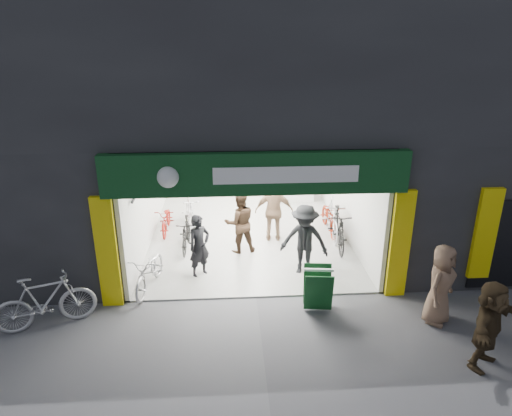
{
  "coord_description": "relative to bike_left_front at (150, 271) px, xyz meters",
  "views": [
    {
      "loc": [
        -0.61,
        -9.14,
        5.74
      ],
      "look_at": [
        0.09,
        1.5,
        1.67
      ],
      "focal_mm": 32.0,
      "sensor_mm": 36.0,
      "label": 1
    }
  ],
  "objects": [
    {
      "name": "pedestrian_near",
      "position": [
        6.26,
        -1.74,
        0.41
      ],
      "size": [
        1.01,
        1.01,
        1.77
      ],
      "primitive_type": "imported",
      "rotation": [
        0.0,
        0.0,
        0.78
      ],
      "color": "#7E5F49",
      "rests_on": "ground"
    },
    {
      "name": "customer_a",
      "position": [
        1.16,
        0.55,
        0.35
      ],
      "size": [
        0.71,
        0.68,
        1.64
      ],
      "primitive_type": "imported",
      "rotation": [
        0.0,
        0.0,
        0.65
      ],
      "color": "black",
      "rests_on": "ground"
    },
    {
      "name": "pedestrian_far",
      "position": [
        6.51,
        -3.15,
        0.39
      ],
      "size": [
        1.53,
        1.45,
        1.73
      ],
      "primitive_type": "imported",
      "rotation": [
        0.0,
        0.0,
        0.73
      ],
      "color": "#342717",
      "rests_on": "ground"
    },
    {
      "name": "bike_left_back",
      "position": [
        0.7,
        3.66,
        0.06
      ],
      "size": [
        0.85,
        1.84,
        1.07
      ],
      "primitive_type": "imported",
      "rotation": [
        0.0,
        0.0,
        0.21
      ],
      "color": "silver",
      "rests_on": "ground"
    },
    {
      "name": "sandwich_board",
      "position": [
        3.83,
        -1.1,
        0.05
      ],
      "size": [
        0.68,
        0.7,
        0.95
      ],
      "rotation": [
        0.0,
        0.0,
        -0.11
      ],
      "color": "#0F3F1A",
      "rests_on": "ground"
    },
    {
      "name": "parked_bike",
      "position": [
        -1.91,
        -1.41,
        0.13
      ],
      "size": [
        2.08,
        1.22,
        1.21
      ],
      "primitive_type": "imported",
      "rotation": [
        0.0,
        0.0,
        1.92
      ],
      "color": "#B1B1B6",
      "rests_on": "ground"
    },
    {
      "name": "building",
      "position": [
        3.41,
        4.39,
        3.84
      ],
      "size": [
        17.0,
        10.27,
        8.0
      ],
      "color": "#232326",
      "rests_on": "ground"
    },
    {
      "name": "customer_b",
      "position": [
        2.21,
        1.83,
        0.42
      ],
      "size": [
        0.98,
        0.82,
        1.78
      ],
      "primitive_type": "imported",
      "rotation": [
        0.0,
        0.0,
        3.33
      ],
      "color": "#372519",
      "rests_on": "ground"
    },
    {
      "name": "customer_d",
      "position": [
        3.23,
        2.5,
        0.48
      ],
      "size": [
        1.15,
        0.57,
        1.9
      ],
      "primitive_type": "imported",
      "rotation": [
        0.0,
        0.0,
        3.04
      ],
      "color": "#8E6D52",
      "rests_on": "ground"
    },
    {
      "name": "bike_left_midback",
      "position": [
        0.0,
        3.35,
        -0.05
      ],
      "size": [
        0.56,
        1.59,
        0.83
      ],
      "primitive_type": "imported",
      "rotation": [
        0.0,
        0.0,
        -0.0
      ],
      "color": "maroon",
      "rests_on": "ground"
    },
    {
      "name": "customer_c",
      "position": [
        3.78,
        0.49,
        0.46
      ],
      "size": [
        1.37,
        1.06,
        1.86
      ],
      "primitive_type": "imported",
      "rotation": [
        0.0,
        0.0,
        -0.35
      ],
      "color": "black",
      "rests_on": "ground"
    },
    {
      "name": "ground",
      "position": [
        2.5,
        -0.6,
        -0.47
      ],
      "size": [
        60.0,
        60.0,
        0.0
      ],
      "primitive_type": "plane",
      "color": "#56565B",
      "rests_on": "ground"
    },
    {
      "name": "bike_left_front",
      "position": [
        0.0,
        0.0,
        0.0
      ],
      "size": [
        0.94,
        1.88,
        0.94
      ],
      "primitive_type": "imported",
      "rotation": [
        0.0,
        0.0,
        -0.19
      ],
      "color": "#A9A8AD",
      "rests_on": "ground"
    },
    {
      "name": "bike_right_front",
      "position": [
        5.0,
        1.94,
        0.11
      ],
      "size": [
        0.68,
        1.96,
        1.16
      ],
      "primitive_type": "imported",
      "rotation": [
        0.0,
        0.0,
        -0.07
      ],
      "color": "black",
      "rests_on": "ground"
    },
    {
      "name": "bike_right_back",
      "position": [
        5.0,
        2.7,
        0.11
      ],
      "size": [
        0.68,
        1.98,
        1.17
      ],
      "primitive_type": "imported",
      "rotation": [
        0.0,
        0.0,
        -0.07
      ],
      "color": "silver",
      "rests_on": "ground"
    },
    {
      "name": "bike_right_mid",
      "position": [
        5.0,
        3.04,
        0.02
      ],
      "size": [
        0.66,
        1.88,
        0.98
      ],
      "primitive_type": "imported",
      "rotation": [
        0.0,
        0.0,
        0.0
      ],
      "color": "maroon",
      "rests_on": "ground"
    },
    {
      "name": "bike_left_midfront",
      "position": [
        0.7,
        2.09,
        -0.0
      ],
      "size": [
        0.51,
        1.58,
        0.94
      ],
      "primitive_type": "imported",
      "rotation": [
        0.0,
        0.0,
        -0.05
      ],
      "color": "black",
      "rests_on": "ground"
    }
  ]
}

